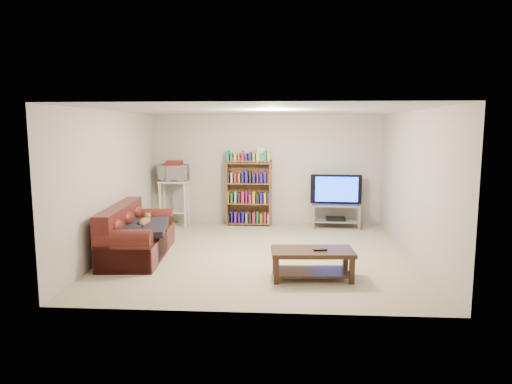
# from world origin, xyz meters

# --- Properties ---
(floor) EXTENTS (5.00, 5.00, 0.00)m
(floor) POSITION_xyz_m (0.00, 0.00, 0.00)
(floor) COLOR #BCAF8B
(floor) RESTS_ON ground
(ceiling) EXTENTS (5.00, 5.00, 0.00)m
(ceiling) POSITION_xyz_m (0.00, 0.00, 2.40)
(ceiling) COLOR white
(ceiling) RESTS_ON ground
(wall_back) EXTENTS (5.00, 0.00, 5.00)m
(wall_back) POSITION_xyz_m (0.00, 2.50, 1.20)
(wall_back) COLOR beige
(wall_back) RESTS_ON ground
(wall_front) EXTENTS (5.00, 0.00, 5.00)m
(wall_front) POSITION_xyz_m (0.00, -2.50, 1.20)
(wall_front) COLOR beige
(wall_front) RESTS_ON ground
(wall_left) EXTENTS (0.00, 5.00, 5.00)m
(wall_left) POSITION_xyz_m (-2.50, 0.00, 1.20)
(wall_left) COLOR beige
(wall_left) RESTS_ON ground
(wall_right) EXTENTS (0.00, 5.00, 5.00)m
(wall_right) POSITION_xyz_m (2.50, 0.00, 1.20)
(wall_right) COLOR beige
(wall_right) RESTS_ON ground
(sofa) EXTENTS (1.00, 2.05, 0.85)m
(sofa) POSITION_xyz_m (-2.09, -0.28, 0.30)
(sofa) COLOR #4D1814
(sofa) RESTS_ON floor
(blanket) EXTENTS (0.92, 1.10, 0.18)m
(blanket) POSITION_xyz_m (-1.90, -0.40, 0.51)
(blanket) COLOR black
(blanket) RESTS_ON sofa
(cat) EXTENTS (0.26, 0.56, 0.16)m
(cat) POSITION_xyz_m (-1.91, -0.22, 0.57)
(cat) COLOR brown
(cat) RESTS_ON sofa
(coffee_table) EXTENTS (1.19, 0.65, 0.42)m
(coffee_table) POSITION_xyz_m (0.80, -1.24, 0.29)
(coffee_table) COLOR #331F12
(coffee_table) RESTS_ON floor
(remote) EXTENTS (0.20, 0.09, 0.02)m
(remote) POSITION_xyz_m (0.91, -1.29, 0.43)
(remote) COLOR black
(remote) RESTS_ON coffee_table
(tv_stand) EXTENTS (1.03, 0.50, 0.50)m
(tv_stand) POSITION_xyz_m (1.50, 2.15, 0.34)
(tv_stand) COLOR #999EA3
(tv_stand) RESTS_ON floor
(television) EXTENTS (1.09, 0.19, 0.63)m
(television) POSITION_xyz_m (1.50, 2.15, 0.82)
(television) COLOR black
(television) RESTS_ON tv_stand
(dvd_player) EXTENTS (0.42, 0.30, 0.06)m
(dvd_player) POSITION_xyz_m (1.50, 2.15, 0.19)
(dvd_player) COLOR black
(dvd_player) RESTS_ON tv_stand
(bookshelf) EXTENTS (0.99, 0.33, 1.42)m
(bookshelf) POSITION_xyz_m (-0.38, 2.30, 0.73)
(bookshelf) COLOR brown
(bookshelf) RESTS_ON floor
(shelf_clutter) EXTENTS (0.72, 0.23, 0.28)m
(shelf_clutter) POSITION_xyz_m (-0.28, 2.31, 1.52)
(shelf_clutter) COLOR silver
(shelf_clutter) RESTS_ON bookshelf
(microwave_stand) EXTENTS (0.63, 0.46, 0.99)m
(microwave_stand) POSITION_xyz_m (-1.99, 2.16, 0.63)
(microwave_stand) COLOR silver
(microwave_stand) RESTS_ON floor
(microwave) EXTENTS (0.62, 0.43, 0.34)m
(microwave) POSITION_xyz_m (-1.99, 2.16, 1.15)
(microwave) COLOR silver
(microwave) RESTS_ON microwave_stand
(game_boxes) EXTENTS (0.37, 0.32, 0.05)m
(game_boxes) POSITION_xyz_m (-1.99, 2.16, 1.35)
(game_boxes) COLOR maroon
(game_boxes) RESTS_ON microwave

